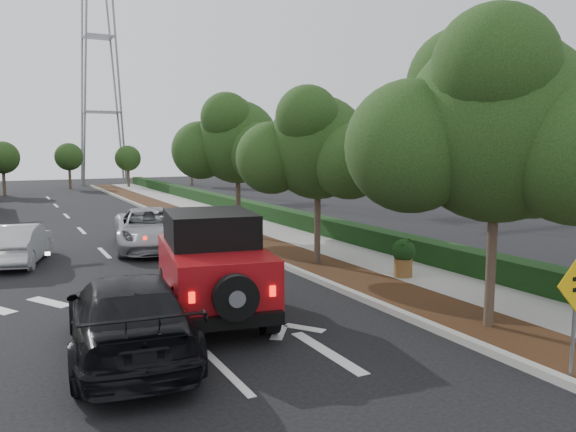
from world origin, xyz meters
TOP-DOWN VIEW (x-y plane):
  - ground at (0.00, 0.00)m, footprint 120.00×120.00m
  - curb at (4.60, 12.00)m, footprint 0.20×70.00m
  - planting_strip at (5.60, 12.00)m, footprint 1.80×70.00m
  - sidewalk at (7.50, 12.00)m, footprint 2.00×70.00m
  - hedge at (8.90, 12.00)m, footprint 0.80×70.00m
  - transmission_tower at (6.00, 48.00)m, footprint 7.00×4.00m
  - street_tree_near at (5.60, -0.50)m, footprint 3.80×3.80m
  - street_tree_mid at (5.60, 6.50)m, footprint 3.20×3.20m
  - street_tree_far at (5.60, 13.00)m, footprint 3.40×3.40m
  - red_jeep at (0.91, 3.22)m, footprint 2.69×4.76m
  - silver_suv_ahead at (1.68, 12.06)m, footprint 3.33×5.72m
  - black_suv_oncoming at (-1.28, 1.54)m, footprint 2.67×5.37m
  - silver_sedan_oncoming at (-2.77, 11.36)m, footprint 2.36×4.22m
  - speed_hump_sign at (4.80, -2.98)m, footprint 0.95×0.08m
  - terracotta_planter at (6.84, 3.80)m, footprint 0.65×0.65m

SIDE VIEW (x-z plane):
  - ground at x=0.00m, z-range 0.00..0.00m
  - transmission_tower at x=6.00m, z-range -14.00..14.00m
  - street_tree_near at x=5.60m, z-range -2.96..2.96m
  - street_tree_mid at x=5.60m, z-range -2.66..2.66m
  - street_tree_far at x=5.60m, z-range -2.81..2.81m
  - planting_strip at x=5.60m, z-range 0.00..0.12m
  - sidewalk at x=7.50m, z-range 0.00..0.12m
  - curb at x=4.60m, z-range 0.00..0.15m
  - hedge at x=8.90m, z-range 0.00..0.80m
  - silver_sedan_oncoming at x=-2.77m, z-range 0.00..1.32m
  - black_suv_oncoming at x=-1.28m, z-range 0.00..1.50m
  - silver_suv_ahead at x=1.68m, z-range 0.00..1.50m
  - terracotta_planter at x=6.84m, z-range 0.20..1.33m
  - red_jeep at x=0.91m, z-range 0.02..2.36m
  - speed_hump_sign at x=4.80m, z-range 0.39..2.41m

